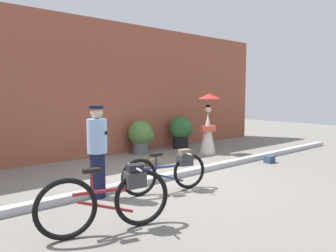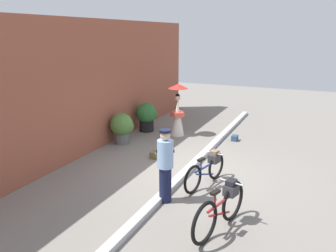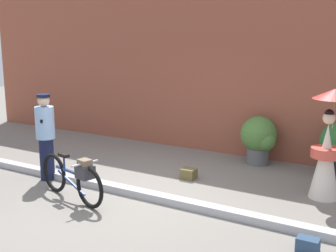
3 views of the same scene
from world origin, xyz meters
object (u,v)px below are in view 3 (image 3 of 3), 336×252
object	(u,v)px
bicycle_near_officer	(74,177)
person_with_parasol	(327,147)
potted_plant_by_door	(259,138)
backpack_spare	(188,174)
backpack_on_pavement	(308,245)
person_officer	(46,135)

from	to	relation	value
bicycle_near_officer	person_with_parasol	bearing A→B (deg)	32.47
person_with_parasol	potted_plant_by_door	size ratio (longest dim) A/B	1.80
bicycle_near_officer	potted_plant_by_door	world-z (taller)	potted_plant_by_door
person_with_parasol	backpack_spare	bearing A→B (deg)	-172.91
backpack_spare	potted_plant_by_door	bearing A→B (deg)	62.83
potted_plant_by_door	backpack_on_pavement	distance (m)	3.75
person_with_parasol	person_officer	bearing A→B (deg)	-160.36
bicycle_near_officer	potted_plant_by_door	bearing A→B (deg)	61.51
potted_plant_by_door	backpack_spare	size ratio (longest dim) A/B	3.79
person_with_parasol	potted_plant_by_door	world-z (taller)	person_with_parasol
bicycle_near_officer	backpack_spare	xyz separation A→B (m)	(1.08, 1.90, -0.30)
person_with_parasol	backpack_spare	size ratio (longest dim) A/B	6.82
bicycle_near_officer	backpack_spare	size ratio (longest dim) A/B	6.23
backpack_on_pavement	person_with_parasol	bearing A→B (deg)	95.60
person_with_parasol	backpack_spare	distance (m)	2.50
person_with_parasol	backpack_spare	world-z (taller)	person_with_parasol
person_officer	person_with_parasol	xyz separation A→B (m)	(4.61, 1.64, 0.01)
person_officer	potted_plant_by_door	distance (m)	4.24
person_with_parasol	backpack_on_pavement	bearing A→B (deg)	-84.40
bicycle_near_officer	backpack_on_pavement	world-z (taller)	bicycle_near_officer
bicycle_near_officer	person_with_parasol	world-z (taller)	person_with_parasol
bicycle_near_officer	backpack_on_pavement	distance (m)	3.66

